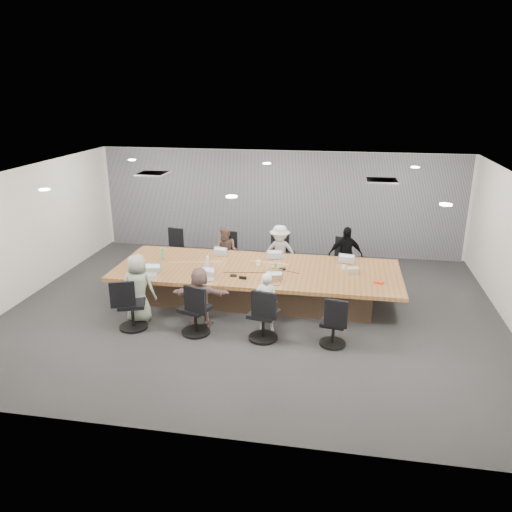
% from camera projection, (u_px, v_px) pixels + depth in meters
% --- Properties ---
extents(floor, '(10.00, 8.00, 0.00)m').
position_uv_depth(floor, '(253.00, 310.00, 10.36)').
color(floor, '#2E2E30').
rests_on(floor, ground).
extents(ceiling, '(10.00, 8.00, 0.00)m').
position_uv_depth(ceiling, '(252.00, 175.00, 9.45)').
color(ceiling, white).
rests_on(ceiling, wall_back).
extents(wall_back, '(10.00, 0.00, 2.80)m').
position_uv_depth(wall_back, '(279.00, 202.00, 13.63)').
color(wall_back, silver).
rests_on(wall_back, ground).
extents(wall_front, '(10.00, 0.00, 2.80)m').
position_uv_depth(wall_front, '(194.00, 342.00, 6.18)').
color(wall_front, silver).
rests_on(wall_front, ground).
extents(wall_left, '(0.00, 8.00, 2.80)m').
position_uv_depth(wall_left, '(24.00, 234.00, 10.73)').
color(wall_left, silver).
rests_on(wall_left, ground).
extents(curtain, '(9.80, 0.04, 2.80)m').
position_uv_depth(curtain, '(278.00, 203.00, 13.56)').
color(curtain, slate).
rests_on(curtain, ground).
extents(conference_table, '(6.00, 2.20, 0.74)m').
position_uv_depth(conference_table, '(257.00, 283.00, 10.69)').
color(conference_table, '#503A2A').
rests_on(conference_table, ground).
extents(chair_0, '(0.60, 0.60, 0.76)m').
position_uv_depth(chair_0, '(176.00, 253.00, 12.68)').
color(chair_0, black).
rests_on(chair_0, ground).
extents(chair_1, '(0.59, 0.59, 0.74)m').
position_uv_depth(chair_1, '(230.00, 257.00, 12.45)').
color(chair_1, black).
rests_on(chair_1, ground).
extents(chair_2, '(0.74, 0.74, 0.87)m').
position_uv_depth(chair_2, '(281.00, 257.00, 12.22)').
color(chair_2, black).
rests_on(chair_2, ground).
extents(chair_3, '(0.60, 0.60, 0.72)m').
position_uv_depth(chair_3, '(345.00, 264.00, 11.99)').
color(chair_3, black).
rests_on(chair_3, ground).
extents(chair_4, '(0.72, 0.72, 0.84)m').
position_uv_depth(chair_4, '(132.00, 308.00, 9.45)').
color(chair_4, black).
rests_on(chair_4, ground).
extents(chair_5, '(0.73, 0.73, 0.84)m').
position_uv_depth(chair_5, '(195.00, 313.00, 9.24)').
color(chair_5, black).
rests_on(chair_5, ground).
extents(chair_6, '(0.68, 0.68, 0.85)m').
position_uv_depth(chair_6, '(263.00, 318.00, 9.03)').
color(chair_6, black).
rests_on(chair_6, ground).
extents(chair_7, '(0.57, 0.57, 0.74)m').
position_uv_depth(chair_7, '(333.00, 326.00, 8.84)').
color(chair_7, black).
rests_on(chair_7, ground).
extents(person_1, '(0.68, 0.58, 1.23)m').
position_uv_depth(person_1, '(226.00, 252.00, 12.05)').
color(person_1, brown).
rests_on(person_1, ground).
extents(laptop_1, '(0.36, 0.28, 0.02)m').
position_uv_depth(laptop_1, '(221.00, 254.00, 11.49)').
color(laptop_1, '#B2B2B7').
rests_on(laptop_1, conference_table).
extents(person_2, '(0.89, 0.54, 1.33)m').
position_uv_depth(person_2, '(280.00, 253.00, 11.81)').
color(person_2, '#ACACAC').
rests_on(person_2, ground).
extents(laptop_2, '(0.36, 0.28, 0.02)m').
position_uv_depth(laptop_2, '(277.00, 257.00, 11.28)').
color(laptop_2, '#B2B2B7').
rests_on(laptop_2, conference_table).
extents(person_3, '(0.85, 0.48, 1.37)m').
position_uv_depth(person_3, '(345.00, 255.00, 11.56)').
color(person_3, black).
rests_on(person_3, ground).
extents(laptop_3, '(0.37, 0.28, 0.02)m').
position_uv_depth(laptop_3, '(345.00, 261.00, 11.02)').
color(laptop_3, '#B2B2B7').
rests_on(laptop_3, conference_table).
extents(person_4, '(0.67, 0.44, 1.37)m').
position_uv_depth(person_4, '(138.00, 288.00, 9.69)').
color(person_4, gray).
rests_on(person_4, ground).
extents(laptop_4, '(0.37, 0.29, 0.02)m').
position_uv_depth(laptop_4, '(149.00, 275.00, 10.18)').
color(laptop_4, '#B2B2B7').
rests_on(laptop_4, conference_table).
extents(person_5, '(1.14, 0.50, 1.19)m').
position_uv_depth(person_5, '(200.00, 297.00, 9.52)').
color(person_5, '#7D5F59').
rests_on(person_5, ground).
extents(laptop_5, '(0.32, 0.24, 0.02)m').
position_uv_depth(laptop_5, '(207.00, 279.00, 9.98)').
color(laptop_5, '#B2B2B7').
rests_on(laptop_5, conference_table).
extents(person_6, '(0.43, 0.29, 1.16)m').
position_uv_depth(person_6, '(266.00, 302.00, 9.31)').
color(person_6, silver).
rests_on(person_6, ground).
extents(laptop_6, '(0.40, 0.32, 0.02)m').
position_uv_depth(laptop_6, '(271.00, 283.00, 9.77)').
color(laptop_6, '#8C6647').
rests_on(laptop_6, conference_table).
extents(bottle_green_left, '(0.09, 0.09, 0.25)m').
position_uv_depth(bottle_green_left, '(162.00, 253.00, 11.15)').
color(bottle_green_left, '#519B5D').
rests_on(bottle_green_left, conference_table).
extents(bottle_green_right, '(0.08, 0.08, 0.22)m').
position_uv_depth(bottle_green_right, '(276.00, 268.00, 10.27)').
color(bottle_green_right, '#519B5D').
rests_on(bottle_green_right, conference_table).
extents(bottle_clear, '(0.09, 0.09, 0.23)m').
position_uv_depth(bottle_clear, '(207.00, 261.00, 10.65)').
color(bottle_clear, silver).
rests_on(bottle_clear, conference_table).
extents(cup_white_far, '(0.11, 0.11, 0.11)m').
position_uv_depth(cup_white_far, '(258.00, 263.00, 10.74)').
color(cup_white_far, white).
rests_on(cup_white_far, conference_table).
extents(cup_white_near, '(0.09, 0.09, 0.09)m').
position_uv_depth(cup_white_near, '(344.00, 267.00, 10.53)').
color(cup_white_near, white).
rests_on(cup_white_near, conference_table).
extents(mug_brown, '(0.11, 0.11, 0.11)m').
position_uv_depth(mug_brown, '(131.00, 265.00, 10.63)').
color(mug_brown, brown).
rests_on(mug_brown, conference_table).
extents(mic_left, '(0.14, 0.11, 0.03)m').
position_uv_depth(mic_left, '(234.00, 275.00, 10.15)').
color(mic_left, black).
rests_on(mic_left, conference_table).
extents(mic_right, '(0.15, 0.12, 0.03)m').
position_uv_depth(mic_right, '(282.00, 269.00, 10.52)').
color(mic_right, black).
rests_on(mic_right, conference_table).
extents(stapler, '(0.16, 0.06, 0.06)m').
position_uv_depth(stapler, '(243.00, 278.00, 9.99)').
color(stapler, black).
rests_on(stapler, conference_table).
extents(canvas_bag, '(0.26, 0.20, 0.13)m').
position_uv_depth(canvas_bag, '(353.00, 271.00, 10.28)').
color(canvas_bag, tan).
rests_on(canvas_bag, conference_table).
extents(snack_packet, '(0.21, 0.17, 0.04)m').
position_uv_depth(snack_packet, '(379.00, 282.00, 9.78)').
color(snack_packet, red).
rests_on(snack_packet, conference_table).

